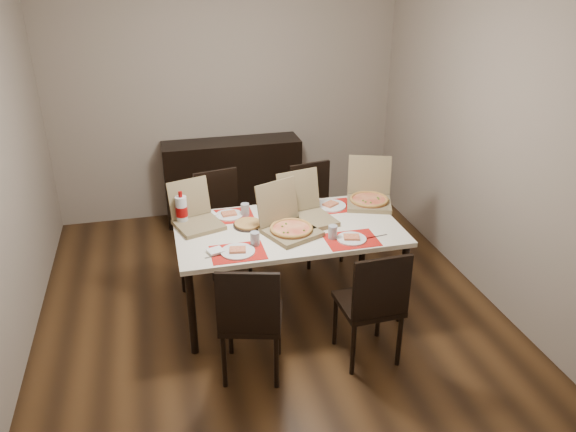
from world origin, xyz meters
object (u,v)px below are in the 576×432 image
Objects in this scene: dining_table at (288,235)px; chair_far_right at (315,207)px; sideboard at (233,180)px; chair_near_right at (373,302)px; chair_near_left at (250,317)px; soda_bottle at (182,210)px; chair_far_left at (221,216)px; dip_bowl at (294,217)px; pizza_box_center at (289,226)px.

chair_far_right reaches higher than dining_table.
chair_near_right reaches higher than sideboard.
dining_table is 1.94× the size of chair_near_left.
chair_near_right is 1.67m from chair_far_right.
dining_table is at bearing -17.98° from soda_bottle.
chair_far_right is 3.25× the size of soda_bottle.
sideboard is at bearing 75.55° from chair_far_left.
sideboard is 11.98× the size of dip_bowl.
pizza_box_center is at bearing -113.73° from dip_bowl.
chair_near_left is 0.89m from pizza_box_center.
sideboard is at bearing 98.30° from dip_bowl.
chair_far_left reaches higher than sideboard.
dining_table is 0.95m from chair_near_left.
pizza_box_center is 0.27m from dip_bowl.
chair_far_left is at bearing 127.17° from dip_bowl.
chair_near_right and chair_far_right have the same top height.
chair_far_right is at bearing 23.53° from soda_bottle.
soda_bottle reaches higher than sideboard.
pizza_box_center is 0.88m from soda_bottle.
chair_near_right is 7.43× the size of dip_bowl.
pizza_box_center is (0.45, 0.71, 0.30)m from chair_near_left.
chair_far_right is at bearing 60.65° from dip_bowl.
chair_near_right reaches higher than dining_table.
soda_bottle is at bearing -123.40° from chair_far_left.
chair_far_right is (0.06, 1.67, 0.00)m from chair_near_right.
pizza_box_center reaches higher than soda_bottle.
dining_table is 1.94× the size of chair_near_right.
sideboard is 1.93m from dining_table.
chair_near_left is 7.43× the size of dip_bowl.
dip_bowl is (-0.38, -0.68, 0.25)m from chair_far_right.
chair_near_right is (0.58, -2.75, 0.06)m from sideboard.
chair_near_left and chair_far_right have the same top height.
chair_near_right is at bearing -92.07° from chair_far_right.
soda_bottle reaches higher than chair_near_left.
pizza_box_center is at bearing -65.98° from chair_far_left.
chair_near_right is 3.25× the size of soda_bottle.
chair_near_right is at bearing -63.91° from dining_table.
chair_near_right is at bearing -41.97° from soda_bottle.
chair_near_right is at bearing -2.16° from chair_near_left.
chair_near_left is 1.19m from soda_bottle.
chair_near_left is 0.88m from chair_near_right.
chair_far_left is (0.03, 1.66, 0.00)m from chair_near_left.
chair_near_right reaches higher than dip_bowl.
soda_bottle is at bearing -111.80° from sideboard.
chair_far_left is at bearing 116.75° from chair_near_right.
chair_far_left is (-0.85, 1.69, 0.00)m from chair_near_right.
dining_table is 0.97m from chair_far_left.
chair_far_right is at bearing -59.24° from sideboard.
sideboard is 1.80m from dip_bowl.
dip_bowl is 0.93m from soda_bottle.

